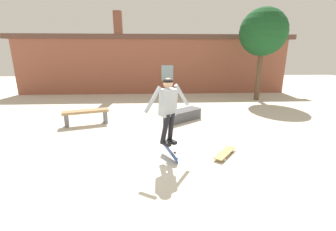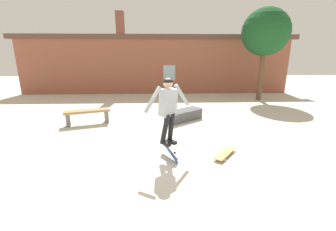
{
  "view_description": "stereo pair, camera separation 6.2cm",
  "coord_description": "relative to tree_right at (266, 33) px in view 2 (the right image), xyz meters",
  "views": [
    {
      "loc": [
        0.13,
        -4.94,
        2.33
      ],
      "look_at": [
        0.38,
        -0.26,
        1.04
      ],
      "focal_mm": 24.0,
      "sensor_mm": 36.0,
      "label": 1
    },
    {
      "loc": [
        0.19,
        -4.95,
        2.33
      ],
      "look_at": [
        0.38,
        -0.26,
        1.04
      ],
      "focal_mm": 24.0,
      "sensor_mm": 36.0,
      "label": 2
    }
  ],
  "objects": [
    {
      "name": "ground_plane",
      "position": [
        -5.38,
        -6.39,
        -3.32
      ],
      "size": [
        40.0,
        40.0,
        0.0
      ],
      "primitive_type": "plane",
      "color": "beige"
    },
    {
      "name": "building_backdrop",
      "position": [
        -5.4,
        2.31,
        -1.55
      ],
      "size": [
        16.68,
        0.52,
        4.62
      ],
      "color": "#93513D",
      "rests_on": "ground_plane"
    },
    {
      "name": "tree_right",
      "position": [
        0.0,
        0.0,
        0.0
      ],
      "size": [
        2.27,
        2.27,
        4.48
      ],
      "color": "brown",
      "rests_on": "ground_plane"
    },
    {
      "name": "park_bench",
      "position": [
        -7.62,
        -3.89,
        -2.97
      ],
      "size": [
        1.52,
        0.81,
        0.5
      ],
      "rotation": [
        0.0,
        0.0,
        0.32
      ],
      "color": "#99754C",
      "rests_on": "ground_plane"
    },
    {
      "name": "skate_ledge",
      "position": [
        -4.31,
        -3.59,
        -3.12
      ],
      "size": [
        1.45,
        1.28,
        0.39
      ],
      "rotation": [
        0.0,
        0.0,
        0.66
      ],
      "color": "#4C4C51",
      "rests_on": "ground_plane"
    },
    {
      "name": "skater",
      "position": [
        -5.0,
        -6.65,
        -2.07
      ],
      "size": [
        1.03,
        0.81,
        1.47
      ],
      "rotation": [
        0.0,
        0.0,
        -0.93
      ],
      "color": "#9EA8B2"
    },
    {
      "name": "skateboard_flipping",
      "position": [
        -4.97,
        -6.57,
        -3.14
      ],
      "size": [
        0.4,
        0.75,
        0.4
      ],
      "rotation": [
        0.0,
        0.0,
        -1.12
      ],
      "color": "#2D519E"
    },
    {
      "name": "skateboard_resting",
      "position": [
        -3.64,
        -6.54,
        -3.25
      ],
      "size": [
        0.71,
        0.82,
        0.08
      ],
      "rotation": [
        0.0,
        0.0,
        0.9
      ],
      "color": "#AD894C",
      "rests_on": "ground_plane"
    }
  ]
}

